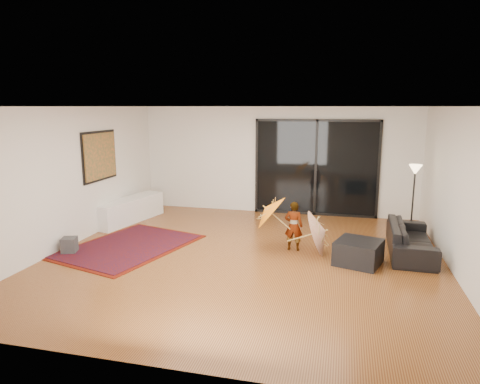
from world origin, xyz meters
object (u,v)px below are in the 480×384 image
(media_console, at_px, (129,210))
(child, at_px, (294,226))
(sofa, at_px, (411,239))
(ottoman, at_px, (358,252))

(media_console, relative_size, child, 2.12)
(sofa, bearing_deg, media_console, 84.15)
(child, bearing_deg, media_console, -14.84)
(sofa, distance_m, child, 2.18)
(media_console, relative_size, ottoman, 2.76)
(ottoman, bearing_deg, media_console, 162.87)
(child, bearing_deg, sofa, -170.77)
(media_console, xyz_separation_m, ottoman, (5.25, -1.62, -0.07))
(sofa, relative_size, child, 2.04)
(sofa, bearing_deg, child, 100.09)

